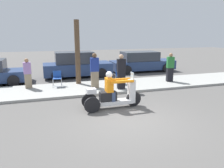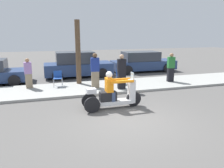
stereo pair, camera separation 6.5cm
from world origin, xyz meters
The scene contains 12 objects.
ground_plane centered at (0.00, 0.00, 0.00)m, with size 60.00×60.00×0.00m, color #565451.
sidewalk_strip centered at (0.00, 4.60, 0.06)m, with size 28.00×2.80×0.12m.
motorcycle_trike centered at (-0.19, 1.37, 0.54)m, with size 2.40×0.66×1.50m.
spectator_by_tree centered at (4.36, 4.52, 0.92)m, with size 0.43×0.29×1.67m.
spectator_far_back centered at (1.04, 3.75, 0.97)m, with size 0.44×0.28×1.77m.
spectator_mid_group centered at (-0.21, 4.30, 0.99)m, with size 0.46×0.30×1.81m.
spectator_end_of_line centered at (-3.52, 5.31, 0.87)m, with size 0.40×0.27×1.55m.
folding_chair_curbside centered at (-2.05, 5.28, 0.62)m, with size 0.51×0.51×0.82m.
folding_chair_set_back centered at (1.35, 4.78, 0.62)m, with size 0.48×0.48×0.82m.
parked_car_lot_right centered at (4.48, 8.73, 0.72)m, with size 4.87×1.98×1.52m.
parked_car_lot_left centered at (-0.58, 8.12, 0.79)m, with size 4.49×1.94×1.69m.
tree_trunk centered at (-0.87, 5.57, 1.87)m, with size 0.28×0.28×3.50m.
Camera 2 is at (-2.57, -6.55, 2.97)m, focal length 35.00 mm.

